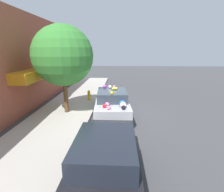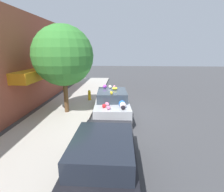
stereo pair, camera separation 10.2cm
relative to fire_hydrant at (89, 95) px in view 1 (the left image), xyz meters
name	(u,v)px [view 1 (the left image)]	position (x,y,z in m)	size (l,w,h in m)	color
ground_plane	(112,114)	(-2.26, -1.69, -0.49)	(60.00, 60.00, 0.00)	#424244
sidewalk_curb	(65,112)	(-2.26, 1.01, -0.42)	(24.00, 3.20, 0.14)	#B2ADA3
building_facade	(21,64)	(-2.25, 3.22, 2.27)	(18.00, 1.20, 5.57)	#9E4C38
street_tree	(63,56)	(-2.42, 0.84, 2.73)	(3.15, 3.15, 4.66)	brown
fire_hydrant	(89,95)	(0.00, 0.00, 0.00)	(0.20, 0.20, 0.70)	gold
art_car	(112,102)	(-2.31, -1.71, 0.24)	(4.43, 2.05, 1.59)	#B7BABF
parked_car_plain	(106,162)	(-7.69, -1.80, 0.26)	(4.32, 1.70, 1.47)	black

